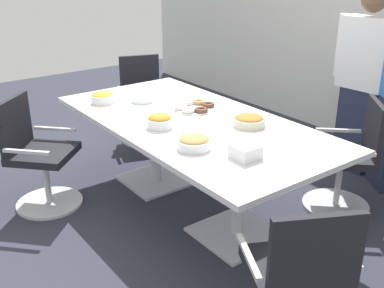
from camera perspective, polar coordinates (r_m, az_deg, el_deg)
ground_plane at (r=3.91m, az=-0.00°, el=-7.55°), size 10.00×10.00×0.01m
back_wall at (r=5.22m, az=22.43°, el=14.81°), size 8.00×0.10×2.80m
conference_table at (r=3.63m, az=-0.00°, el=1.09°), size 2.40×1.20×0.75m
office_chair_0 at (r=3.90m, az=18.60°, el=-2.09°), size 0.76×0.76×0.91m
office_chair_1 at (r=5.16m, az=-5.95°, el=4.95°), size 0.68×0.68×0.91m
office_chair_2 at (r=3.94m, az=-18.38°, el=-1.79°), size 0.76×0.76×0.91m
office_chair_3 at (r=2.48m, az=12.78°, el=-16.72°), size 0.73×0.73×0.91m
person_standing_0 at (r=4.52m, az=20.21°, el=7.35°), size 0.61×0.25×1.69m
snack_bowl_chips_orange at (r=3.42m, az=-3.98°, el=2.84°), size 0.20×0.20×0.11m
snack_bowl_pretzels at (r=3.48m, az=7.02°, el=2.90°), size 0.24×0.24×0.09m
snack_bowl_cookies at (r=3.05m, az=0.23°, el=0.23°), size 0.23×0.23×0.09m
snack_bowl_chips_yellow at (r=4.07m, az=-10.93°, el=5.67°), size 0.20×0.20×0.10m
donut_platter at (r=3.84m, az=0.28°, el=4.58°), size 0.34×0.33×0.04m
plate_stack at (r=4.06m, az=-6.13°, el=5.36°), size 0.19×0.19×0.03m
napkin_pile at (r=2.92m, az=6.57°, el=-0.93°), size 0.16×0.16×0.09m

